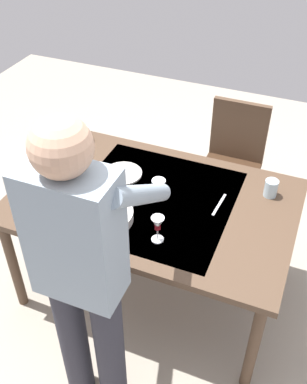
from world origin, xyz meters
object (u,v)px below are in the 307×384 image
(wine_bottle, at_px, (58,148))
(dinner_plate_near, at_px, (123,173))
(chair_near, at_px, (233,157))
(serving_bowl_pasta, at_px, (105,215))
(dinner_plate_far, at_px, (52,187))
(person_server, at_px, (83,270))
(water_cup_near_right, at_px, (84,134))
(dining_table, at_px, (153,208))
(water_cup_far_left, at_px, (159,187))
(water_cup_near_left, at_px, (271,188))
(wine_glass_left, at_px, (158,225))

(wine_bottle, xyz_separation_m, dinner_plate_near, (-0.41, -0.04, -0.10))
(chair_near, relative_size, serving_bowl_pasta, 3.03)
(wine_bottle, bearing_deg, dinner_plate_far, 110.37)
(person_server, bearing_deg, wine_bottle, -52.46)
(person_server, distance_m, water_cup_near_right, 1.36)
(dining_table, relative_size, water_cup_far_left, 16.83)
(water_cup_near_right, bearing_deg, wine_bottle, 87.31)
(dining_table, xyz_separation_m, water_cup_near_right, (0.66, -0.40, 0.12))
(chair_near, distance_m, person_server, 1.74)
(person_server, bearing_deg, water_cup_near_left, -119.53)
(wine_bottle, bearing_deg, wine_glass_left, 154.05)
(dinner_plate_far, bearing_deg, dinner_plate_near, -139.20)
(serving_bowl_pasta, bearing_deg, wine_bottle, -35.68)
(water_cup_far_left, distance_m, dinner_plate_near, 0.28)
(chair_near, relative_size, water_cup_near_left, 8.85)
(person_server, bearing_deg, wine_glass_left, -106.16)
(dining_table, relative_size, water_cup_near_left, 15.42)
(dining_table, bearing_deg, chair_near, -105.84)
(dining_table, bearing_deg, dinner_plate_near, -29.42)
(person_server, height_order, dinner_plate_near, person_server)
(wine_bottle, xyz_separation_m, wine_glass_left, (-0.81, 0.40, -0.01))
(dinner_plate_far, bearing_deg, serving_bowl_pasta, 163.73)
(dining_table, distance_m, wine_glass_left, 0.37)
(dinner_plate_near, bearing_deg, person_server, 105.82)
(dining_table, relative_size, water_cup_near_right, 16.48)
(dinner_plate_near, bearing_deg, water_cup_far_left, 161.37)
(dining_table, relative_size, dinner_plate_far, 6.89)
(wine_glass_left, height_order, water_cup_near_right, wine_glass_left)
(person_server, xyz_separation_m, water_cup_far_left, (-0.01, -0.83, -0.17))
(wine_bottle, height_order, dinner_plate_near, wine_bottle)
(dining_table, xyz_separation_m, serving_bowl_pasta, (0.17, 0.26, 0.10))
(chair_near, bearing_deg, water_cup_near_left, 119.40)
(water_cup_far_left, xyz_separation_m, dinner_plate_near, (0.27, -0.09, -0.04))
(wine_bottle, bearing_deg, person_server, 127.54)
(wine_bottle, bearing_deg, serving_bowl_pasta, 144.32)
(water_cup_near_right, xyz_separation_m, dinner_plate_near, (-0.40, 0.25, -0.04))
(chair_near, distance_m, water_cup_near_left, 0.75)
(dining_table, bearing_deg, person_server, 90.16)
(water_cup_near_left, bearing_deg, dining_table, 25.07)
(dining_table, distance_m, serving_bowl_pasta, 0.32)
(person_server, xyz_separation_m, wine_bottle, (0.68, -0.88, -0.11))
(dining_table, relative_size, chair_near, 1.74)
(chair_near, bearing_deg, wine_glass_left, 84.61)
(water_cup_near_right, relative_size, dinner_plate_near, 0.42)
(dining_table, xyz_separation_m, water_cup_near_left, (-0.60, -0.28, 0.12))
(chair_near, distance_m, dinner_plate_near, 0.93)
(wine_glass_left, distance_m, dinner_plate_far, 0.75)
(chair_near, height_order, wine_glass_left, chair_near)
(dining_table, height_order, wine_bottle, wine_bottle)
(water_cup_near_right, bearing_deg, water_cup_near_left, 174.66)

